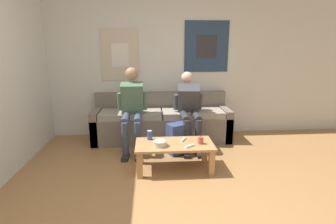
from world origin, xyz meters
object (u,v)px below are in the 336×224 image
(backpack, at_px, (179,139))
(ceramic_bowl, at_px, (160,143))
(person_seated_adult, at_px, (132,105))
(pillar_candle, at_px, (201,140))
(game_controller_near_left, at_px, (189,146))
(coffee_table, at_px, (174,148))
(person_seated_teen, at_px, (189,106))
(drink_can_blue, at_px, (150,135))
(game_controller_near_right, at_px, (183,139))
(couch, at_px, (162,123))

(backpack, relative_size, ceramic_bowl, 2.65)
(person_seated_adult, distance_m, pillar_candle, 1.27)
(pillar_candle, bearing_deg, game_controller_near_left, -147.42)
(ceramic_bowl, relative_size, pillar_candle, 1.70)
(ceramic_bowl, bearing_deg, pillar_candle, 4.69)
(coffee_table, height_order, person_seated_adult, person_seated_adult)
(person_seated_teen, relative_size, drink_can_blue, 9.42)
(coffee_table, height_order, ceramic_bowl, ceramic_bowl)
(drink_can_blue, bearing_deg, backpack, 39.42)
(backpack, xyz_separation_m, game_controller_near_left, (0.05, -0.67, 0.15))
(backpack, bearing_deg, person_seated_adult, 158.06)
(game_controller_near_right, bearing_deg, pillar_candle, -34.14)
(game_controller_near_left, bearing_deg, ceramic_bowl, 170.83)
(person_seated_teen, height_order, drink_can_blue, person_seated_teen)
(couch, height_order, person_seated_adult, person_seated_adult)
(couch, xyz_separation_m, drink_can_blue, (-0.21, -1.00, 0.13))
(game_controller_near_right, bearing_deg, game_controller_near_left, -78.88)
(backpack, xyz_separation_m, drink_can_blue, (-0.44, -0.36, 0.20))
(game_controller_near_left, bearing_deg, game_controller_near_right, 101.12)
(pillar_candle, relative_size, drink_can_blue, 0.83)
(ceramic_bowl, relative_size, game_controller_near_right, 1.22)
(person_seated_adult, bearing_deg, pillar_candle, -42.97)
(person_seated_teen, relative_size, pillar_candle, 11.31)
(backpack, relative_size, pillar_candle, 4.49)
(coffee_table, relative_size, backpack, 2.15)
(couch, height_order, game_controller_near_right, couch)
(person_seated_teen, xyz_separation_m, backpack, (-0.19, -0.33, -0.43))
(couch, relative_size, person_seated_teen, 1.97)
(coffee_table, height_order, person_seated_teen, person_seated_teen)
(coffee_table, bearing_deg, game_controller_near_left, -39.07)
(backpack, bearing_deg, person_seated_teen, 59.65)
(couch, relative_size, backpack, 4.95)
(pillar_candle, bearing_deg, person_seated_adult, 137.03)
(coffee_table, xyz_separation_m, drink_can_blue, (-0.32, 0.16, 0.13))
(person_seated_adult, relative_size, game_controller_near_left, 9.27)
(person_seated_adult, distance_m, person_seated_teen, 0.90)
(game_controller_near_right, bearing_deg, person_seated_teen, 75.82)
(pillar_candle, bearing_deg, person_seated_teen, 90.98)
(pillar_candle, bearing_deg, game_controller_near_right, 145.86)
(person_seated_adult, xyz_separation_m, pillar_candle, (0.91, -0.85, -0.28))
(person_seated_teen, bearing_deg, pillar_candle, -89.02)
(person_seated_teen, xyz_separation_m, game_controller_near_right, (-0.19, -0.75, -0.28))
(game_controller_near_right, bearing_deg, backpack, 90.19)
(ceramic_bowl, bearing_deg, game_controller_near_right, 30.05)
(coffee_table, distance_m, game_controller_near_right, 0.18)
(coffee_table, distance_m, drink_can_blue, 0.38)
(game_controller_near_left, bearing_deg, person_seated_teen, 81.81)
(person_seated_teen, distance_m, drink_can_blue, 0.96)
(person_seated_teen, bearing_deg, drink_can_blue, -132.53)
(coffee_table, xyz_separation_m, person_seated_adult, (-0.58, 0.81, 0.39))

